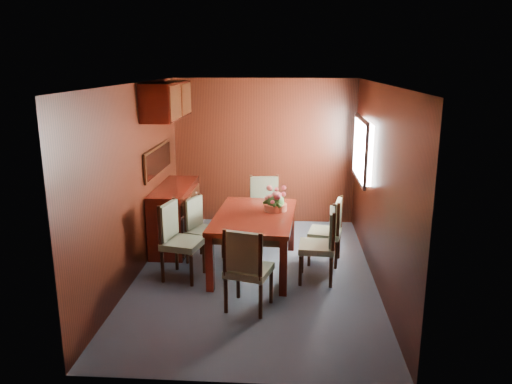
# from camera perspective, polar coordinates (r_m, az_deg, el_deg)

# --- Properties ---
(ground) EXTENTS (4.50, 4.50, 0.00)m
(ground) POSITION_cam_1_polar(r_m,az_deg,el_deg) (6.51, -0.10, -9.37)
(ground) COLOR #39414E
(ground) RESTS_ON ground
(room_shell) EXTENTS (3.06, 4.52, 2.41)m
(room_shell) POSITION_cam_1_polar(r_m,az_deg,el_deg) (6.36, -0.84, 5.45)
(room_shell) COLOR black
(room_shell) RESTS_ON ground
(sideboard) EXTENTS (0.48, 1.40, 0.90)m
(sideboard) POSITION_cam_1_polar(r_m,az_deg,el_deg) (7.46, -9.21, -2.69)
(sideboard) COLOR #390D07
(sideboard) RESTS_ON ground
(dining_table) EXTENTS (1.10, 1.65, 0.75)m
(dining_table) POSITION_cam_1_polar(r_m,az_deg,el_deg) (6.46, -0.16, -3.45)
(dining_table) COLOR #390D07
(dining_table) RESTS_ON ground
(chair_left_near) EXTENTS (0.54, 0.55, 0.98)m
(chair_left_near) POSITION_cam_1_polar(r_m,az_deg,el_deg) (6.31, -9.00, -5.00)
(chair_left_near) COLOR black
(chair_left_near) RESTS_ON ground
(chair_left_far) EXTENTS (0.53, 0.54, 0.89)m
(chair_left_far) POSITION_cam_1_polar(r_m,az_deg,el_deg) (6.82, -6.39, -3.84)
(chair_left_far) COLOR black
(chair_left_far) RESTS_ON ground
(chair_right_near) EXTENTS (0.46, 0.48, 0.94)m
(chair_right_near) POSITION_cam_1_polar(r_m,az_deg,el_deg) (6.20, 7.64, -5.54)
(chair_right_near) COLOR black
(chair_right_near) RESTS_ON ground
(chair_right_far) EXTENTS (0.48, 0.50, 0.90)m
(chair_right_far) POSITION_cam_1_polar(r_m,az_deg,el_deg) (6.76, 8.48, -4.03)
(chair_right_far) COLOR black
(chair_right_far) RESTS_ON ground
(chair_head) EXTENTS (0.55, 0.54, 0.96)m
(chair_head) POSITION_cam_1_polar(r_m,az_deg,el_deg) (5.41, -1.10, -8.38)
(chair_head) COLOR black
(chair_head) RESTS_ON ground
(chair_foot) EXTENTS (0.52, 0.50, 0.98)m
(chair_foot) POSITION_cam_1_polar(r_m,az_deg,el_deg) (7.58, 1.00, -1.47)
(chair_foot) COLOR black
(chair_foot) RESTS_ON ground
(flower_centerpiece) EXTENTS (0.32, 0.32, 0.32)m
(flower_centerpiece) POSITION_cam_1_polar(r_m,az_deg,el_deg) (6.54, 2.25, -0.84)
(flower_centerpiece) COLOR #AC4E34
(flower_centerpiece) RESTS_ON dining_table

